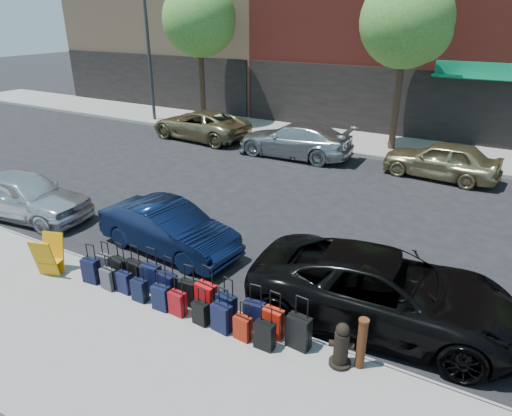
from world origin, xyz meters
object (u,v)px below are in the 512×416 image
Objects in this scene: suitcase_front_5 at (188,293)px; car_far_1 at (295,140)px; car_near_0 at (25,195)px; display_rack at (49,256)px; car_far_0 at (200,125)px; tree_center at (410,24)px; streetlight at (150,36)px; car_far_2 at (441,160)px; car_near_1 at (169,229)px; tree_left at (202,22)px; fire_hydrant at (341,346)px; bollard at (362,343)px; car_near_2 at (384,291)px.

car_far_1 reaches higher than suitcase_front_5.
car_near_0 is at bearing -24.98° from car_far_1.
display_rack is 0.19× the size of car_far_0.
tree_center is 15.12m from suitcase_front_5.
streetlight is at bearing -104.34° from car_far_1.
car_far_0 is at bearing -1.17° from car_near_0.
display_rack is 11.99m from car_far_1.
car_far_2 reaches higher than suitcase_front_5.
car_far_2 is at bearing -23.25° from car_near_1.
display_rack is at bearing -174.71° from suitcase_front_5.
car_near_0 reaches higher than car_near_1.
tree_left is 20.13m from fire_hydrant.
bollard is 1.64m from car_near_2.
bollard is at bearing 28.89° from car_far_1.
streetlight is 8.04× the size of bollard.
car_far_2 is (-0.34, 11.67, 0.17)m from fire_hydrant.
display_rack is at bearing 153.02° from car_near_1.
display_rack is at bearing -23.94° from car_far_2.
car_near_0 is at bearing 164.81° from suitcase_front_5.
display_rack is 0.18× the size of car_near_2.
tree_left reaches higher than fire_hydrant.
fire_hydrant is 0.91× the size of display_rack.
tree_left is 0.91× the size of streetlight.
suitcase_front_5 is (9.83, -14.27, -4.97)m from tree_left.
car_far_0 reaches higher than bollard.
car_near_0 is at bearing -78.82° from tree_left.
display_rack is at bearing 24.81° from car_far_0.
car_far_0 is 5.42m from car_far_1.
tree_center is at bearing 7.61° from car_near_2.
tree_center reaches higher than car_near_0.
car_far_1 is at bearing 68.92° from display_rack.
fire_hydrant is (13.23, -14.37, -4.86)m from tree_left.
suitcase_front_5 is 0.97× the size of display_rack.
car_near_1 is 0.74× the size of car_near_2.
car_near_2 is at bearing -87.39° from car_near_1.
car_far_2 is at bearing -2.30° from car_near_2.
car_far_0 is (-12.09, 11.77, 0.05)m from bollard.
car_far_1 is at bearing 28.64° from car_near_2.
car_far_0 is 1.22× the size of car_far_2.
tree_center is 8.39× the size of fire_hydrant.
car_near_2 reaches higher than fire_hydrant.
car_near_2 reaches higher than car_near_1.
streetlight reaches higher than suitcase_front_5.
car_far_1 is at bearing -141.39° from tree_center.
fire_hydrant is at bearing 166.66° from car_near_2.
tree_center is 15.32m from bollard.
streetlight is at bearing 124.03° from fire_hydrant.
tree_center is at bearing 109.04° from car_far_0.
fire_hydrant is 10.78m from car_near_0.
fire_hydrant is at bearing 27.44° from car_far_1.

